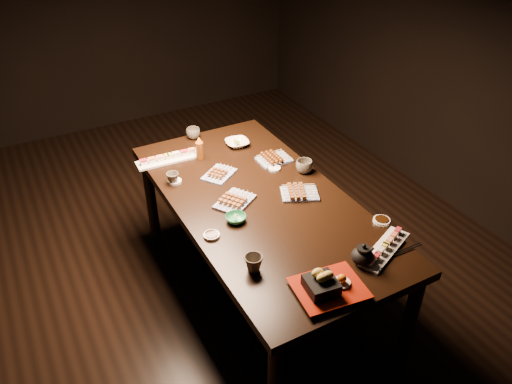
# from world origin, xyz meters

# --- Properties ---
(ground) EXTENTS (5.00, 5.00, 0.00)m
(ground) POSITION_xyz_m (0.00, 0.00, 0.00)
(ground) COLOR black
(ground) RESTS_ON ground
(dining_table) EXTENTS (1.20, 1.93, 0.75)m
(dining_table) POSITION_xyz_m (0.16, -0.39, 0.38)
(dining_table) COLOR black
(dining_table) RESTS_ON ground
(sushi_platter_near) EXTENTS (0.37, 0.24, 0.04)m
(sushi_platter_near) POSITION_xyz_m (0.48, -1.05, 0.77)
(sushi_platter_near) COLOR white
(sushi_platter_near) RESTS_ON dining_table
(sushi_platter_far) EXTENTS (0.40, 0.13, 0.05)m
(sushi_platter_far) POSITION_xyz_m (-0.14, 0.25, 0.77)
(sushi_platter_far) COLOR white
(sushi_platter_far) RESTS_ON dining_table
(yakitori_plate_center) EXTENTS (0.26, 0.25, 0.05)m
(yakitori_plate_center) POSITION_xyz_m (0.02, -0.35, 0.78)
(yakitori_plate_center) COLOR #828EB6
(yakitori_plate_center) RESTS_ON dining_table
(yakitori_plate_right) EXTENTS (0.25, 0.22, 0.05)m
(yakitori_plate_right) POSITION_xyz_m (0.37, -0.46, 0.78)
(yakitori_plate_right) COLOR #828EB6
(yakitori_plate_right) RESTS_ON dining_table
(yakitori_plate_left) EXTENTS (0.24, 0.23, 0.05)m
(yakitori_plate_left) POSITION_xyz_m (0.07, -0.06, 0.77)
(yakitori_plate_left) COLOR #828EB6
(yakitori_plate_left) RESTS_ON dining_table
(tsukune_plate) EXTENTS (0.20, 0.15, 0.05)m
(tsukune_plate) POSITION_xyz_m (0.44, -0.06, 0.78)
(tsukune_plate) COLOR #828EB6
(tsukune_plate) RESTS_ON dining_table
(edamame_bowl_green) EXTENTS (0.15, 0.15, 0.03)m
(edamame_bowl_green) POSITION_xyz_m (-0.05, -0.50, 0.77)
(edamame_bowl_green) COLOR #2D8A57
(edamame_bowl_green) RESTS_ON dining_table
(edamame_bowl_cream) EXTENTS (0.16, 0.16, 0.04)m
(edamame_bowl_cream) POSITION_xyz_m (0.33, 0.22, 0.77)
(edamame_bowl_cream) COLOR #F4E6C8
(edamame_bowl_cream) RESTS_ON dining_table
(tempura_tray) EXTENTS (0.33, 0.28, 0.11)m
(tempura_tray) POSITION_xyz_m (0.08, -1.15, 0.81)
(tempura_tray) COLOR black
(tempura_tray) RESTS_ON dining_table
(teacup_near_left) EXTENTS (0.09, 0.09, 0.08)m
(teacup_near_left) POSITION_xyz_m (-0.14, -0.87, 0.79)
(teacup_near_left) COLOR #514A3E
(teacup_near_left) RESTS_ON dining_table
(teacup_mid_right) EXTENTS (0.11, 0.11, 0.08)m
(teacup_mid_right) POSITION_xyz_m (0.53, -0.27, 0.79)
(teacup_mid_right) COLOR #514A3E
(teacup_mid_right) RESTS_ON dining_table
(teacup_far_left) EXTENTS (0.08, 0.08, 0.07)m
(teacup_far_left) POSITION_xyz_m (-0.20, -0.01, 0.78)
(teacup_far_left) COLOR #514A3E
(teacup_far_left) RESTS_ON dining_table
(teacup_far_right) EXTENTS (0.09, 0.09, 0.07)m
(teacup_far_right) POSITION_xyz_m (0.12, 0.45, 0.79)
(teacup_far_right) COLOR #514A3E
(teacup_far_right) RESTS_ON dining_table
(teapot) EXTENTS (0.14, 0.14, 0.11)m
(teapot) POSITION_xyz_m (0.32, -1.07, 0.80)
(teapot) COLOR black
(teapot) RESTS_ON dining_table
(condiment_bottle) EXTENTS (0.05, 0.05, 0.15)m
(condiment_bottle) POSITION_xyz_m (0.05, 0.18, 0.82)
(condiment_bottle) COLOR #68330D
(condiment_bottle) RESTS_ON dining_table
(sauce_dish_west) EXTENTS (0.11, 0.11, 0.01)m
(sauce_dish_west) POSITION_xyz_m (-0.21, -0.56, 0.76)
(sauce_dish_west) COLOR white
(sauce_dish_west) RESTS_ON dining_table
(sauce_dish_east) EXTENTS (0.10, 0.10, 0.01)m
(sauce_dish_east) POSITION_xyz_m (0.39, -0.15, 0.76)
(sauce_dish_east) COLOR white
(sauce_dish_east) RESTS_ON dining_table
(sauce_dish_se) EXTENTS (0.10, 0.10, 0.02)m
(sauce_dish_se) POSITION_xyz_m (0.61, -0.87, 0.76)
(sauce_dish_se) COLOR white
(sauce_dish_se) RESTS_ON dining_table
(sauce_dish_nw) EXTENTS (0.08, 0.08, 0.01)m
(sauce_dish_nw) POSITION_xyz_m (-0.19, -0.00, 0.76)
(sauce_dish_nw) COLOR white
(sauce_dish_nw) RESTS_ON dining_table
(chopsticks_near) EXTENTS (0.10, 0.19, 0.01)m
(chopsticks_near) POSITION_xyz_m (0.10, -1.12, 0.75)
(chopsticks_near) COLOR black
(chopsticks_near) RESTS_ON dining_table
(chopsticks_se) EXTENTS (0.24, 0.02, 0.01)m
(chopsticks_se) POSITION_xyz_m (0.54, -1.10, 0.75)
(chopsticks_se) COLOR black
(chopsticks_se) RESTS_ON dining_table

